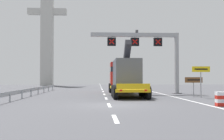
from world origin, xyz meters
TOP-DOWN VIEW (x-y plane):
  - ground at (0.00, 0.00)m, footprint 112.00×112.00m
  - lane_markings at (-0.18, 30.32)m, footprint 0.20×75.24m
  - edge_line_right at (6.20, 12.00)m, footprint 0.20×63.00m
  - overhead_lane_gantry at (4.76, 13.27)m, footprint 10.17×0.90m
  - heavy_haul_truck_yellow at (1.95, 12.12)m, footprint 3.05×14.07m
  - exit_sign_yellow at (8.31, 6.54)m, footprint 1.62×0.15m
  - tourist_info_sign_brown at (8.35, 8.56)m, footprint 1.72×0.15m
  - crash_barrier_striped at (6.95, -0.94)m, footprint 1.04×0.58m
  - guardrail_left at (-7.41, 11.30)m, footprint 0.13×26.60m
  - bridge_pylon_distant at (-12.68, 48.52)m, footprint 9.00×2.00m

SIDE VIEW (x-z plane):
  - ground at x=0.00m, z-range 0.00..0.00m
  - edge_line_right at x=6.20m, z-range 0.00..0.01m
  - lane_markings at x=-0.18m, z-range 0.00..0.01m
  - crash_barrier_striped at x=6.95m, z-range 0.00..0.90m
  - guardrail_left at x=-7.41m, z-range 0.18..0.94m
  - tourist_info_sign_brown at x=8.35m, z-range 0.49..2.33m
  - heavy_haul_truck_yellow at x=1.95m, z-range -0.66..4.64m
  - exit_sign_yellow at x=8.31m, z-range 0.74..3.53m
  - overhead_lane_gantry at x=4.76m, z-range 1.86..9.02m
  - bridge_pylon_distant at x=-12.68m, z-range 0.38..28.41m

